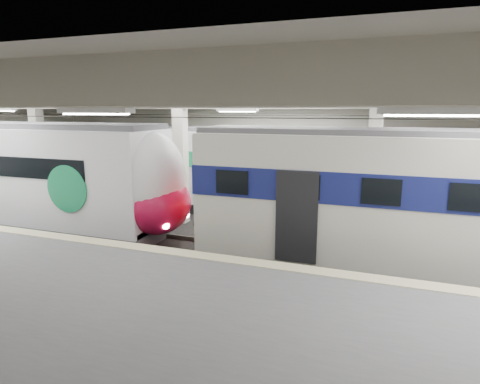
% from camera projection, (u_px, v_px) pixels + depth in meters
% --- Properties ---
extents(station_hall, '(36.00, 24.00, 5.75)m').
position_uv_depth(station_hall, '(195.00, 168.00, 12.06)').
color(station_hall, black).
rests_on(station_hall, ground).
extents(modern_emu, '(13.75, 2.84, 4.44)m').
position_uv_depth(modern_emu, '(48.00, 179.00, 16.37)').
color(modern_emu, white).
rests_on(modern_emu, ground).
extents(older_rer, '(13.39, 2.96, 4.42)m').
position_uv_depth(older_rer, '(418.00, 202.00, 11.73)').
color(older_rer, beige).
rests_on(older_rer, ground).
extents(far_train, '(12.87, 3.11, 4.13)m').
position_uv_depth(far_train, '(197.00, 167.00, 20.09)').
color(far_train, white).
rests_on(far_train, ground).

